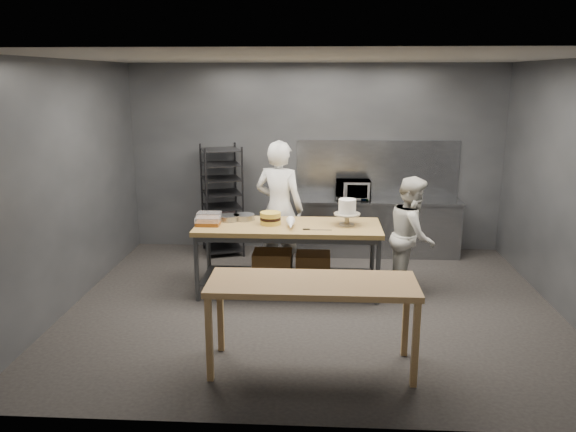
{
  "coord_description": "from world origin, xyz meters",
  "views": [
    {
      "loc": [
        0.06,
        -6.56,
        2.8
      ],
      "look_at": [
        -0.33,
        0.42,
        1.05
      ],
      "focal_mm": 35.0,
      "sensor_mm": 36.0,
      "label": 1
    }
  ],
  "objects_px": {
    "near_counter": "(312,290)",
    "layer_cake": "(270,218)",
    "chef_right": "(412,235)",
    "microwave": "(353,190)",
    "work_table": "(289,250)",
    "speed_rack": "(222,201)",
    "chef_behind": "(279,209)",
    "frosted_cake_stand": "(347,209)"
  },
  "relations": [
    {
      "from": "layer_cake",
      "to": "microwave",
      "type": "bearing_deg",
      "value": 55.56
    },
    {
      "from": "chef_behind",
      "to": "microwave",
      "type": "bearing_deg",
      "value": -119.13
    },
    {
      "from": "speed_rack",
      "to": "layer_cake",
      "type": "distance_m",
      "value": 1.86
    },
    {
      "from": "chef_right",
      "to": "near_counter",
      "type": "bearing_deg",
      "value": 158.33
    },
    {
      "from": "work_table",
      "to": "speed_rack",
      "type": "xyz_separation_m",
      "value": [
        -1.16,
        1.63,
        0.28
      ]
    },
    {
      "from": "near_counter",
      "to": "frosted_cake_stand",
      "type": "distance_m",
      "value": 2.09
    },
    {
      "from": "microwave",
      "to": "frosted_cake_stand",
      "type": "height_order",
      "value": "frosted_cake_stand"
    },
    {
      "from": "layer_cake",
      "to": "speed_rack",
      "type": "bearing_deg",
      "value": 119.62
    },
    {
      "from": "speed_rack",
      "to": "microwave",
      "type": "relative_size",
      "value": 3.23
    },
    {
      "from": "chef_behind",
      "to": "frosted_cake_stand",
      "type": "bearing_deg",
      "value": 162.18
    },
    {
      "from": "chef_right",
      "to": "layer_cake",
      "type": "xyz_separation_m",
      "value": [
        -1.85,
        -0.06,
        0.22
      ]
    },
    {
      "from": "chef_behind",
      "to": "microwave",
      "type": "relative_size",
      "value": 3.58
    },
    {
      "from": "speed_rack",
      "to": "layer_cake",
      "type": "relative_size",
      "value": 6.47
    },
    {
      "from": "near_counter",
      "to": "microwave",
      "type": "height_order",
      "value": "microwave"
    },
    {
      "from": "work_table",
      "to": "near_counter",
      "type": "bearing_deg",
      "value": -80.49
    },
    {
      "from": "near_counter",
      "to": "speed_rack",
      "type": "bearing_deg",
      "value": 112.38
    },
    {
      "from": "work_table",
      "to": "near_counter",
      "type": "height_order",
      "value": "work_table"
    },
    {
      "from": "frosted_cake_stand",
      "to": "chef_behind",
      "type": "bearing_deg",
      "value": 144.21
    },
    {
      "from": "work_table",
      "to": "layer_cake",
      "type": "height_order",
      "value": "layer_cake"
    },
    {
      "from": "speed_rack",
      "to": "chef_right",
      "type": "bearing_deg",
      "value": -29.27
    },
    {
      "from": "frosted_cake_stand",
      "to": "work_table",
      "type": "bearing_deg",
      "value": -178.29
    },
    {
      "from": "near_counter",
      "to": "frosted_cake_stand",
      "type": "relative_size",
      "value": 5.81
    },
    {
      "from": "near_counter",
      "to": "layer_cake",
      "type": "relative_size",
      "value": 7.39
    },
    {
      "from": "work_table",
      "to": "layer_cake",
      "type": "relative_size",
      "value": 8.87
    },
    {
      "from": "near_counter",
      "to": "chef_behind",
      "type": "xyz_separation_m",
      "value": [
        -0.51,
        2.69,
        0.16
      ]
    },
    {
      "from": "speed_rack",
      "to": "frosted_cake_stand",
      "type": "height_order",
      "value": "speed_rack"
    },
    {
      "from": "work_table",
      "to": "speed_rack",
      "type": "bearing_deg",
      "value": 125.41
    },
    {
      "from": "chef_right",
      "to": "layer_cake",
      "type": "bearing_deg",
      "value": 101.85
    },
    {
      "from": "work_table",
      "to": "chef_behind",
      "type": "height_order",
      "value": "chef_behind"
    },
    {
      "from": "work_table",
      "to": "layer_cake",
      "type": "bearing_deg",
      "value": 176.64
    },
    {
      "from": "chef_behind",
      "to": "speed_rack",
      "type": "bearing_deg",
      "value": -25.67
    },
    {
      "from": "near_counter",
      "to": "chef_behind",
      "type": "distance_m",
      "value": 2.74
    },
    {
      "from": "chef_right",
      "to": "microwave",
      "type": "xyz_separation_m",
      "value": [
        -0.69,
        1.63,
        0.27
      ]
    },
    {
      "from": "microwave",
      "to": "layer_cake",
      "type": "xyz_separation_m",
      "value": [
        -1.16,
        -1.69,
        -0.05
      ]
    },
    {
      "from": "frosted_cake_stand",
      "to": "layer_cake",
      "type": "height_order",
      "value": "frosted_cake_stand"
    },
    {
      "from": "work_table",
      "to": "frosted_cake_stand",
      "type": "xyz_separation_m",
      "value": [
        0.75,
        0.02,
        0.56
      ]
    },
    {
      "from": "chef_right",
      "to": "work_table",
      "type": "bearing_deg",
      "value": 102.65
    },
    {
      "from": "speed_rack",
      "to": "chef_behind",
      "type": "relative_size",
      "value": 0.9
    },
    {
      "from": "chef_behind",
      "to": "chef_right",
      "type": "height_order",
      "value": "chef_behind"
    },
    {
      "from": "frosted_cake_stand",
      "to": "near_counter",
      "type": "bearing_deg",
      "value": -101.68
    },
    {
      "from": "near_counter",
      "to": "chef_behind",
      "type": "bearing_deg",
      "value": 100.71
    },
    {
      "from": "chef_right",
      "to": "microwave",
      "type": "distance_m",
      "value": 1.79
    }
  ]
}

